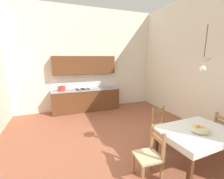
{
  "coord_description": "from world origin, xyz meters",
  "views": [
    {
      "loc": [
        -1.3,
        -3.07,
        2.12
      ],
      "look_at": [
        0.35,
        1.28,
        1.16
      ],
      "focal_mm": 24.49,
      "sensor_mm": 36.0,
      "label": 1
    }
  ],
  "objects_px": {
    "dining_table": "(196,136)",
    "fruit_bowl": "(199,129)",
    "kitchen_cabinetry": "(86,90)",
    "pendant_lamp": "(204,62)",
    "dining_chair_kitchen_side": "(162,127)",
    "dining_chair_tv_side": "(150,155)"
  },
  "relations": [
    {
      "from": "dining_table",
      "to": "fruit_bowl",
      "type": "relative_size",
      "value": 4.87
    },
    {
      "from": "dining_table",
      "to": "dining_chair_tv_side",
      "type": "bearing_deg",
      "value": 178.32
    },
    {
      "from": "pendant_lamp",
      "to": "kitchen_cabinetry",
      "type": "bearing_deg",
      "value": 107.87
    },
    {
      "from": "kitchen_cabinetry",
      "to": "fruit_bowl",
      "type": "distance_m",
      "value": 4.36
    },
    {
      "from": "fruit_bowl",
      "to": "pendant_lamp",
      "type": "bearing_deg",
      "value": 113.37
    },
    {
      "from": "dining_chair_kitchen_side",
      "to": "fruit_bowl",
      "type": "xyz_separation_m",
      "value": [
        0.06,
        -0.97,
        0.37
      ]
    },
    {
      "from": "dining_chair_tv_side",
      "to": "kitchen_cabinetry",
      "type": "bearing_deg",
      "value": 94.68
    },
    {
      "from": "dining_table",
      "to": "pendant_lamp",
      "type": "bearing_deg",
      "value": -167.25
    },
    {
      "from": "kitchen_cabinetry",
      "to": "dining_table",
      "type": "xyz_separation_m",
      "value": [
        1.36,
        -4.07,
        -0.22
      ]
    },
    {
      "from": "dining_table",
      "to": "fruit_bowl",
      "type": "bearing_deg",
      "value": -105.77
    },
    {
      "from": "dining_chair_tv_side",
      "to": "fruit_bowl",
      "type": "relative_size",
      "value": 3.1
    },
    {
      "from": "kitchen_cabinetry",
      "to": "dining_chair_tv_side",
      "type": "bearing_deg",
      "value": -85.32
    },
    {
      "from": "dining_chair_kitchen_side",
      "to": "fruit_bowl",
      "type": "relative_size",
      "value": 3.1
    },
    {
      "from": "dining_chair_kitchen_side",
      "to": "pendant_lamp",
      "type": "height_order",
      "value": "pendant_lamp"
    },
    {
      "from": "pendant_lamp",
      "to": "dining_chair_tv_side",
      "type": "bearing_deg",
      "value": 177.65
    },
    {
      "from": "kitchen_cabinetry",
      "to": "dining_table",
      "type": "distance_m",
      "value": 4.3
    },
    {
      "from": "dining_chair_kitchen_side",
      "to": "dining_chair_tv_side",
      "type": "distance_m",
      "value": 1.29
    },
    {
      "from": "kitchen_cabinetry",
      "to": "dining_chair_kitchen_side",
      "type": "height_order",
      "value": "kitchen_cabinetry"
    },
    {
      "from": "dining_chair_kitchen_side",
      "to": "dining_chair_tv_side",
      "type": "xyz_separation_m",
      "value": [
        -0.95,
        -0.87,
        0.0
      ]
    },
    {
      "from": "dining_table",
      "to": "fruit_bowl",
      "type": "height_order",
      "value": "fruit_bowl"
    },
    {
      "from": "dining_chair_tv_side",
      "to": "dining_table",
      "type": "bearing_deg",
      "value": -1.68
    },
    {
      "from": "fruit_bowl",
      "to": "dining_table",
      "type": "bearing_deg",
      "value": 74.23
    }
  ]
}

